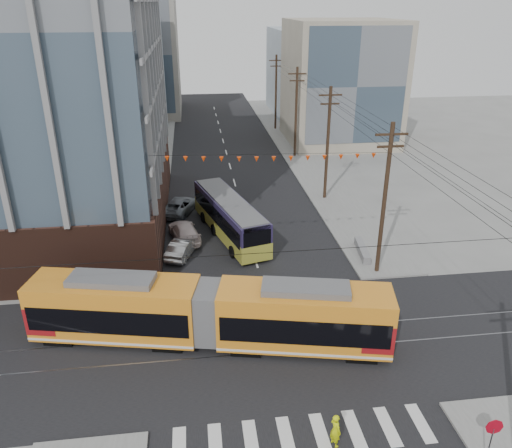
{
  "coord_description": "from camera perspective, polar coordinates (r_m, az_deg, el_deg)",
  "views": [
    {
      "loc": [
        -4.3,
        -19.36,
        18.02
      ],
      "look_at": [
        -0.56,
        9.45,
        5.06
      ],
      "focal_mm": 35.0,
      "sensor_mm": 36.0,
      "label": 1
    }
  ],
  "objects": [
    {
      "name": "bg_bldg_nw_far",
      "position": [
        92.22,
        -14.14,
        18.38
      ],
      "size": [
        16.0,
        18.0,
        20.0
      ],
      "primitive_type": "cube",
      "color": "gray",
      "rests_on": "ground"
    },
    {
      "name": "parked_car_white",
      "position": [
        41.52,
        -8.18,
        -0.84
      ],
      "size": [
        3.01,
        5.27,
        1.44
      ],
      "primitive_type": "imported",
      "rotation": [
        0.0,
        0.0,
        3.35
      ],
      "color": "silver",
      "rests_on": "ground"
    },
    {
      "name": "parked_car_silver",
      "position": [
        38.96,
        -8.41,
        -2.66
      ],
      "size": [
        2.78,
        4.4,
        1.37
      ],
      "primitive_type": "imported",
      "rotation": [
        0.0,
        0.0,
        2.79
      ],
      "color": "#BCBDBE",
      "rests_on": "ground"
    },
    {
      "name": "city_bus",
      "position": [
        41.54,
        -3.03,
        0.81
      ],
      "size": [
        5.6,
        11.94,
        3.31
      ],
      "primitive_type": null,
      "rotation": [
        0.0,
        0.0,
        0.27
      ],
      "color": "#271F44",
      "rests_on": "ground"
    },
    {
      "name": "bg_bldg_nw_near",
      "position": [
        73.04,
        -18.06,
        15.83
      ],
      "size": [
        18.0,
        16.0,
        18.0
      ],
      "primitive_type": "cube",
      "color": "#8C99A5",
      "rests_on": "ground"
    },
    {
      "name": "bg_bldg_ne_far",
      "position": [
        90.83,
        7.18,
        16.9
      ],
      "size": [
        16.0,
        16.0,
        14.0
      ],
      "primitive_type": "cube",
      "color": "#8C99A5",
      "rests_on": "ground"
    },
    {
      "name": "ground",
      "position": [
        26.79,
        3.99,
        -18.29
      ],
      "size": [
        160.0,
        160.0,
        0.0
      ],
      "primitive_type": "plane",
      "color": "slate"
    },
    {
      "name": "pedestrian",
      "position": [
        23.92,
        9.07,
        -22.24
      ],
      "size": [
        0.61,
        0.72,
        1.69
      ],
      "primitive_type": "imported",
      "rotation": [
        0.0,
        0.0,
        1.95
      ],
      "color": "#D8E909",
      "rests_on": "ground"
    },
    {
      "name": "jersey_barrier",
      "position": [
        39.54,
        12.04,
        -3.04
      ],
      "size": [
        1.29,
        3.79,
        0.74
      ],
      "primitive_type": "cube",
      "rotation": [
        0.0,
        0.0,
        -0.13
      ],
      "color": "slate",
      "rests_on": "ground"
    },
    {
      "name": "utility_pole_far",
      "position": [
        77.45,
        2.29,
        14.72
      ],
      "size": [
        0.3,
        0.3,
        11.0
      ],
      "primitive_type": "cylinder",
      "color": "black",
      "rests_on": "ground"
    },
    {
      "name": "streetcar",
      "position": [
        28.68,
        -5.46,
        -10.13
      ],
      "size": [
        20.47,
        7.16,
        3.92
      ],
      "primitive_type": null,
      "rotation": [
        0.0,
        0.0,
        -0.22
      ],
      "color": "orange",
      "rests_on": "ground"
    },
    {
      "name": "parked_car_grey",
      "position": [
        46.8,
        -8.77,
        2.06
      ],
      "size": [
        3.98,
        5.69,
        1.44
      ],
      "primitive_type": "imported",
      "rotation": [
        0.0,
        0.0,
        2.8
      ],
      "color": "slate",
      "rests_on": "ground"
    },
    {
      "name": "stop_sign",
      "position": [
        24.55,
        25.13,
        -21.96
      ],
      "size": [
        0.8,
        0.8,
        2.48
      ],
      "primitive_type": null,
      "rotation": [
        0.0,
        0.0,
        -0.07
      ],
      "color": "#A40416",
      "rests_on": "ground"
    },
    {
      "name": "bg_bldg_ne_near",
      "position": [
        71.06,
        9.64,
        15.62
      ],
      "size": [
        14.0,
        14.0,
        16.0
      ],
      "primitive_type": "cube",
      "color": "gray",
      "rests_on": "ground"
    }
  ]
}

